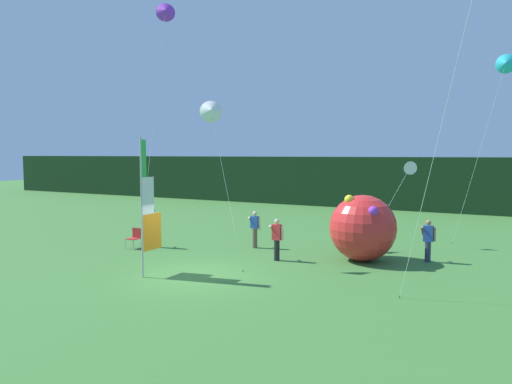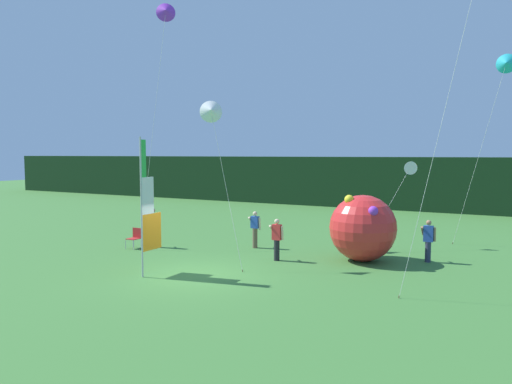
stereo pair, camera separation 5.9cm
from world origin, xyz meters
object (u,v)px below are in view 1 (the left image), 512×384
object	(u,v)px
person_far_left	(277,238)
inflatable_balloon	(363,228)
person_near_banner	(153,226)
folding_chair	(135,237)
person_mid_field	(428,240)
kite_cyan_delta_1	(506,64)
person_far_right	(255,228)
kite_white_delta_2	(211,111)
kite_white_delta_4	(409,168)
banner_flag	(148,210)
kite_purple_delta_0	(165,12)

from	to	relation	value
person_far_left	inflatable_balloon	xyz separation A→B (m)	(3.00, 1.52, 0.43)
person_near_banner	folding_chair	distance (m)	0.92
inflatable_balloon	folding_chair	world-z (taller)	inflatable_balloon
person_near_banner	person_mid_field	world-z (taller)	person_near_banner
folding_chair	kite_cyan_delta_1	bearing A→B (deg)	28.24
person_far_left	folding_chair	distance (m)	6.74
person_far_right	folding_chair	distance (m)	5.39
inflatable_balloon	kite_white_delta_2	bearing A→B (deg)	-147.52
inflatable_balloon	person_near_banner	bearing A→B (deg)	-169.46
person_far_right	inflatable_balloon	world-z (taller)	inflatable_balloon
kite_cyan_delta_1	kite_white_delta_2	xyz separation A→B (m)	(-9.64, -8.63, -2.31)
inflatable_balloon	kite_white_delta_2	world-z (taller)	kite_white_delta_2
inflatable_balloon	kite_cyan_delta_1	world-z (taller)	kite_cyan_delta_1
kite_white_delta_4	person_mid_field	bearing A→B (deg)	-66.88
person_mid_field	folding_chair	distance (m)	12.44
folding_chair	kite_white_delta_4	xyz separation A→B (m)	(10.67, 6.37, 3.04)
inflatable_balloon	kite_white_delta_2	xyz separation A→B (m)	(-4.97, -3.16, 4.50)
inflatable_balloon	kite_cyan_delta_1	size ratio (longest dim) A/B	0.31
banner_flag	kite_cyan_delta_1	world-z (taller)	kite_cyan_delta_1
person_near_banner	kite_cyan_delta_1	distance (m)	17.10
person_far_right	inflatable_balloon	bearing A→B (deg)	-3.73
kite_purple_delta_0	kite_white_delta_2	size ratio (longest dim) A/B	1.81
person_far_right	kite_cyan_delta_1	world-z (taller)	kite_cyan_delta_1
kite_white_delta_2	kite_white_delta_4	xyz separation A→B (m)	(5.94, 7.29, -2.26)
banner_flag	kite_purple_delta_0	world-z (taller)	kite_purple_delta_0
person_far_right	person_mid_field	bearing A→B (deg)	5.39
banner_flag	person_far_right	world-z (taller)	banner_flag
person_mid_field	kite_white_delta_2	world-z (taller)	kite_white_delta_2
kite_white_delta_2	kite_white_delta_4	distance (m)	9.67
banner_flag	person_far_left	world-z (taller)	banner_flag
person_far_right	kite_white_delta_4	size ratio (longest dim) A/B	0.42
person_far_right	kite_cyan_delta_1	bearing A→B (deg)	28.05
person_far_right	person_far_left	bearing A→B (deg)	-43.12
folding_chair	kite_purple_delta_0	distance (m)	10.57
person_mid_field	kite_white_delta_2	bearing A→B (deg)	-150.15
person_mid_field	kite_cyan_delta_1	distance (m)	8.82
banner_flag	kite_cyan_delta_1	distance (m)	16.47
folding_chair	kite_purple_delta_0	bearing A→B (deg)	85.92
person_mid_field	inflatable_balloon	distance (m)	2.55
banner_flag	person_near_banner	distance (m)	5.26
person_far_left	kite_cyan_delta_1	bearing A→B (deg)	42.29
person_far_right	kite_cyan_delta_1	size ratio (longest dim) A/B	0.19
inflatable_balloon	kite_cyan_delta_1	bearing A→B (deg)	49.45
kite_cyan_delta_1	person_far_right	bearing A→B (deg)	-151.95
person_mid_field	inflatable_balloon	size ratio (longest dim) A/B	0.63
person_far_right	kite_purple_delta_0	size ratio (longest dim) A/B	0.14
person_near_banner	kite_white_delta_4	size ratio (longest dim) A/B	0.46
person_far_left	person_far_right	distance (m)	2.70
person_near_banner	inflatable_balloon	world-z (taller)	inflatable_balloon
kite_white_delta_2	person_near_banner	bearing A→B (deg)	160.44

